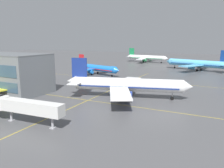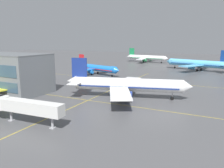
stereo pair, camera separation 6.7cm
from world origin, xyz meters
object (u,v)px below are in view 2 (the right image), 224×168
Objects in this scene: airliner_second_row at (126,85)px; airliner_far_left_stand at (197,63)px; airliner_far_right_stand at (147,58)px; jet_bridge at (22,106)px; airliner_third_row at (96,68)px.

airliner_second_row is 81.42m from airliner_far_left_stand.
airliner_far_right_stand is (-43.87, 36.06, -0.44)m from airliner_far_left_stand.
airliner_second_row reaches higher than jet_bridge.
airliner_far_right_stand is (4.32, 77.01, 0.42)m from airliner_third_row.
airliner_far_left_stand is 2.13× the size of jet_bridge.
airliner_far_right_stand is at bearing 104.41° from airliner_second_row.
airliner_second_row is 1.00× the size of airliner_far_left_stand.
jet_bridge is (-26.52, -111.43, -0.36)m from airliner_far_left_stand.
airliner_far_right_stand is at bearing 86.79° from airliner_third_row.
airliner_second_row is at bearing -75.59° from airliner_far_right_stand.
jet_bridge is at bearing -72.91° from airliner_third_row.
airliner_third_row is at bearing -93.21° from airliner_far_right_stand.
airliner_second_row is 120.05m from airliner_far_right_stand.
airliner_far_right_stand is (-29.88, 116.27, -0.41)m from airliner_second_row.
airliner_second_row reaches higher than airliner_third_row.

